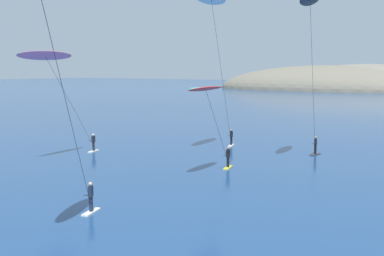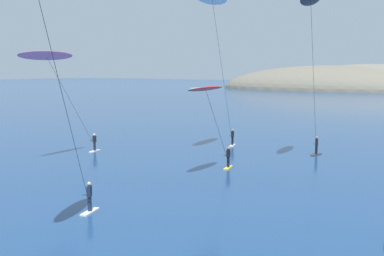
% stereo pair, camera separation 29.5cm
% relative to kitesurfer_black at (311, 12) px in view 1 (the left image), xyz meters
% --- Properties ---
extents(headland_island, '(88.11, 50.14, 19.34)m').
position_rel_kitesurfer_black_xyz_m(headland_island, '(-38.90, 143.84, -12.29)').
color(headland_island, '#6B6656').
rests_on(headland_island, ground).
extents(kitesurfer_black, '(2.31, 8.17, 13.76)m').
position_rel_kitesurfer_black_xyz_m(kitesurfer_black, '(0.00, 0.00, 0.00)').
color(kitesurfer_black, '#2D2D33').
rests_on(kitesurfer_black, ground).
extents(kitesurfer_white, '(2.56, 9.37, 14.37)m').
position_rel_kitesurfer_black_xyz_m(kitesurfer_white, '(-8.94, -0.30, 0.83)').
color(kitesurfer_white, silver).
rests_on(kitesurfer_white, ground).
extents(kitesurfer_red, '(1.37, 6.75, 6.64)m').
position_rel_kitesurfer_black_xyz_m(kitesurfer_red, '(-4.35, -8.41, -6.52)').
color(kitesurfer_red, yellow).
rests_on(kitesurfer_red, ground).
extents(kitesurfer_pink, '(1.66, 9.50, 9.34)m').
position_rel_kitesurfer_black_xyz_m(kitesurfer_pink, '(-18.50, -10.73, -4.07)').
color(kitesurfer_pink, silver).
rests_on(kitesurfer_pink, ground).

